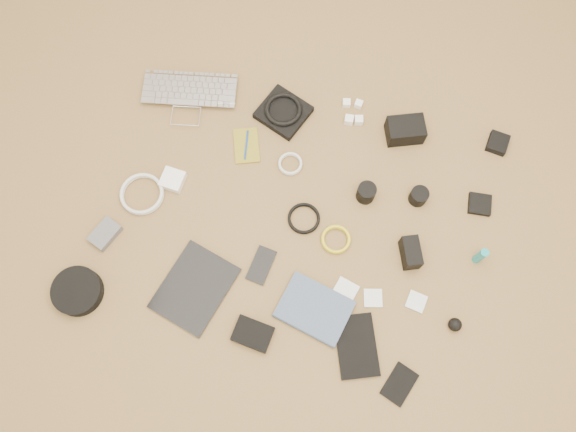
% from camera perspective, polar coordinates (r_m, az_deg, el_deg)
% --- Properties ---
extents(laptop, '(0.41, 0.32, 0.03)m').
position_cam_1_polar(laptop, '(2.26, -10.09, 11.32)').
color(laptop, '#BAB9BE').
rests_on(laptop, ground).
extents(headphone_pouch, '(0.22, 0.22, 0.03)m').
position_cam_1_polar(headphone_pouch, '(2.21, -0.47, 10.48)').
color(headphone_pouch, black).
rests_on(headphone_pouch, ground).
extents(headphones, '(0.17, 0.17, 0.02)m').
position_cam_1_polar(headphones, '(2.18, -0.48, 10.79)').
color(headphones, black).
rests_on(headphones, headphone_pouch).
extents(charger_a, '(0.03, 0.03, 0.03)m').
position_cam_1_polar(charger_a, '(2.24, 5.96, 11.32)').
color(charger_a, white).
rests_on(charger_a, ground).
extents(charger_b, '(0.03, 0.03, 0.03)m').
position_cam_1_polar(charger_b, '(2.24, 7.18, 11.21)').
color(charger_b, white).
rests_on(charger_b, ground).
extents(charger_c, '(0.03, 0.03, 0.03)m').
position_cam_1_polar(charger_c, '(2.20, 6.21, 9.69)').
color(charger_c, white).
rests_on(charger_c, ground).
extents(charger_d, '(0.04, 0.04, 0.03)m').
position_cam_1_polar(charger_d, '(2.21, 7.19, 9.63)').
color(charger_d, white).
rests_on(charger_d, ground).
extents(dslr_camera, '(0.16, 0.14, 0.08)m').
position_cam_1_polar(dslr_camera, '(2.19, 11.82, 8.53)').
color(dslr_camera, black).
rests_on(dslr_camera, ground).
extents(lens_pouch, '(0.08, 0.09, 0.03)m').
position_cam_1_polar(lens_pouch, '(2.29, 20.54, 6.95)').
color(lens_pouch, black).
rests_on(lens_pouch, ground).
extents(notebook_olive, '(0.14, 0.17, 0.01)m').
position_cam_1_polar(notebook_olive, '(2.16, -4.24, 7.14)').
color(notebook_olive, olive).
rests_on(notebook_olive, ground).
extents(pen_blue, '(0.03, 0.12, 0.01)m').
position_cam_1_polar(pen_blue, '(2.15, -4.25, 7.23)').
color(pen_blue, '#123C98').
rests_on(pen_blue, notebook_olive).
extents(cable_white_a, '(0.11, 0.11, 0.01)m').
position_cam_1_polar(cable_white_a, '(2.12, 0.23, 5.27)').
color(cable_white_a, silver).
rests_on(cable_white_a, ground).
extents(lens_a, '(0.09, 0.09, 0.07)m').
position_cam_1_polar(lens_a, '(2.06, 7.95, 2.36)').
color(lens_a, black).
rests_on(lens_a, ground).
extents(lens_b, '(0.09, 0.09, 0.06)m').
position_cam_1_polar(lens_b, '(2.10, 13.13, 1.97)').
color(lens_b, black).
rests_on(lens_b, ground).
extents(card_reader, '(0.09, 0.09, 0.02)m').
position_cam_1_polar(card_reader, '(2.17, 18.90, 1.14)').
color(card_reader, black).
rests_on(card_reader, ground).
extents(power_brick, '(0.09, 0.09, 0.03)m').
position_cam_1_polar(power_brick, '(2.13, -11.63, 3.62)').
color(power_brick, white).
rests_on(power_brick, ground).
extents(cable_white_b, '(0.17, 0.17, 0.01)m').
position_cam_1_polar(cable_white_b, '(2.14, -14.57, 2.12)').
color(cable_white_b, silver).
rests_on(cable_white_b, ground).
extents(cable_black, '(0.12, 0.12, 0.01)m').
position_cam_1_polar(cable_black, '(2.05, 1.62, -0.30)').
color(cable_black, black).
rests_on(cable_black, ground).
extents(cable_yellow, '(0.13, 0.13, 0.01)m').
position_cam_1_polar(cable_yellow, '(2.03, 4.87, -2.43)').
color(cable_yellow, gold).
rests_on(cable_yellow, ground).
extents(flash, '(0.09, 0.12, 0.08)m').
position_cam_1_polar(flash, '(2.02, 12.35, -3.67)').
color(flash, black).
rests_on(flash, ground).
extents(lens_cleaner, '(0.04, 0.04, 0.10)m').
position_cam_1_polar(lens_cleaner, '(2.07, 18.95, -3.86)').
color(lens_cleaner, teal).
rests_on(lens_cleaner, ground).
extents(battery_charger, '(0.11, 0.13, 0.03)m').
position_cam_1_polar(battery_charger, '(2.12, -18.09, -1.73)').
color(battery_charger, '#545459').
rests_on(battery_charger, ground).
extents(tablet, '(0.28, 0.33, 0.01)m').
position_cam_1_polar(tablet, '(2.01, -9.45, -7.22)').
color(tablet, black).
rests_on(tablet, ground).
extents(phone, '(0.09, 0.14, 0.01)m').
position_cam_1_polar(phone, '(2.00, -2.73, -5.01)').
color(phone, black).
rests_on(phone, ground).
extents(filter_case_left, '(0.10, 0.10, 0.01)m').
position_cam_1_polar(filter_case_left, '(1.99, 5.82, -7.60)').
color(filter_case_left, silver).
rests_on(filter_case_left, ground).
extents(filter_case_mid, '(0.08, 0.08, 0.01)m').
position_cam_1_polar(filter_case_mid, '(2.00, 8.63, -8.25)').
color(filter_case_mid, silver).
rests_on(filter_case_mid, ground).
extents(filter_case_right, '(0.07, 0.07, 0.01)m').
position_cam_1_polar(filter_case_right, '(2.02, 12.90, -8.47)').
color(filter_case_right, silver).
rests_on(filter_case_right, ground).
extents(air_blower, '(0.06, 0.06, 0.05)m').
position_cam_1_polar(air_blower, '(2.02, 16.60, -10.53)').
color(air_blower, black).
rests_on(air_blower, ground).
extents(headphone_case, '(0.17, 0.17, 0.05)m').
position_cam_1_polar(headphone_case, '(2.09, -20.61, -7.16)').
color(headphone_case, black).
rests_on(headphone_case, ground).
extents(drive_case, '(0.14, 0.11, 0.03)m').
position_cam_1_polar(drive_case, '(1.95, -3.61, -11.86)').
color(drive_case, black).
rests_on(drive_case, ground).
extents(paperback, '(0.27, 0.23, 0.02)m').
position_cam_1_polar(paperback, '(1.95, 1.51, -11.72)').
color(paperback, '#41526E').
rests_on(paperback, ground).
extents(notebook_black_a, '(0.20, 0.25, 0.02)m').
position_cam_1_polar(notebook_black_a, '(1.97, 6.98, -12.97)').
color(notebook_black_a, black).
rests_on(notebook_black_a, ground).
extents(notebook_black_b, '(0.12, 0.14, 0.01)m').
position_cam_1_polar(notebook_black_b, '(1.98, 11.25, -16.41)').
color(notebook_black_b, black).
rests_on(notebook_black_b, ground).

